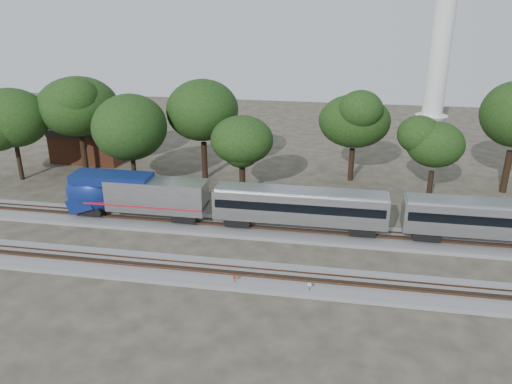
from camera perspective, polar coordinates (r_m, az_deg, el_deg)
ground at (r=49.90m, az=-1.99°, el=-7.27°), size 160.00×160.00×0.00m
track_far at (r=55.05m, az=-0.71°, el=-4.15°), size 160.00×5.00×0.73m
track_near at (r=46.40m, az=-3.01°, el=-9.37°), size 160.00×5.00×0.73m
switch_stand_red at (r=44.68m, az=-2.47°, el=-9.96°), size 0.33×0.16×1.08m
switch_stand_white at (r=43.81m, az=6.14°, el=-10.76°), size 0.33×0.17×1.09m
switch_lever at (r=44.50m, az=4.05°, el=-10.95°), size 0.52×0.33×0.30m
brick_building at (r=82.74m, az=-18.18°, el=5.38°), size 11.33×8.27×5.27m
tree_0 at (r=75.44m, az=-26.16°, el=7.60°), size 8.93×8.93×12.59m
tree_1 at (r=74.77m, az=-19.69°, el=9.22°), size 9.94×9.94×14.02m
tree_2 at (r=65.54m, az=-14.22°, el=7.19°), size 8.76×8.76×12.35m
tree_3 at (r=68.51m, az=-6.13°, el=9.29°), size 9.91×9.91×13.98m
tree_4 at (r=61.67m, az=-1.62°, el=5.95°), size 7.69×7.69×10.84m
tree_5 at (r=69.00m, az=11.18°, el=7.94°), size 8.54×8.54×12.04m
tree_6 at (r=64.00m, az=19.82°, el=5.11°), size 7.52×7.52×10.61m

